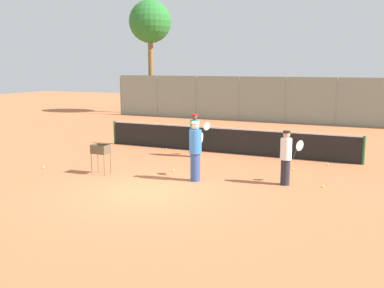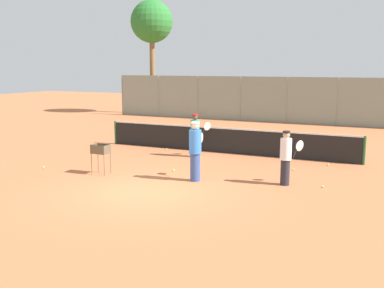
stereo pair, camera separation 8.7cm
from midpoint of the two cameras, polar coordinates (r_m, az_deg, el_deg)
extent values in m
plane|color=#B7663D|center=(13.09, -6.20, -6.11)|extent=(80.00, 80.00, 0.00)
cylinder|color=#26592D|center=(21.25, -9.90, 1.47)|extent=(0.10, 0.10, 1.07)
cylinder|color=#26592D|center=(17.62, 20.85, -0.76)|extent=(0.10, 0.10, 1.07)
cube|color=black|center=(18.74, 4.00, 0.38)|extent=(10.91, 0.01, 1.01)
cube|color=white|center=(18.66, 4.02, 2.00)|extent=(10.91, 0.02, 0.06)
cylinder|color=gray|center=(34.03, -9.11, 6.17)|extent=(0.08, 0.08, 2.92)
cylinder|color=gray|center=(32.43, -4.54, 6.08)|extent=(0.08, 0.08, 2.92)
cylinder|color=gray|center=(31.05, 0.47, 5.95)|extent=(0.08, 0.08, 2.92)
cylinder|color=gray|center=(29.93, 5.90, 5.75)|extent=(0.08, 0.08, 2.92)
cylinder|color=gray|center=(29.09, 11.68, 5.48)|extent=(0.08, 0.08, 2.92)
cylinder|color=gray|center=(28.56, 17.74, 5.14)|extent=(0.08, 0.08, 2.92)
cube|color=gray|center=(29.09, 11.68, 5.48)|extent=(24.67, 0.01, 2.92)
cylinder|color=brown|center=(34.53, -5.31, 8.79)|extent=(0.39, 0.39, 5.91)
sphere|color=#28722D|center=(34.68, -5.41, 15.24)|extent=(3.15, 3.15, 3.15)
cylinder|color=#26262D|center=(14.00, 11.58, -3.53)|extent=(0.28, 0.28, 0.79)
cylinder|color=white|center=(13.85, 11.68, -0.62)|extent=(0.34, 0.34, 0.66)
sphere|color=tan|center=(13.78, 11.74, 1.16)|extent=(0.21, 0.21, 0.21)
cylinder|color=black|center=(13.76, 11.76, 1.54)|extent=(0.22, 0.22, 0.05)
cylinder|color=black|center=(14.10, 12.77, -1.15)|extent=(0.11, 0.13, 0.27)
ellipsoid|color=silver|center=(14.17, 13.35, -0.21)|extent=(0.27, 0.33, 0.43)
cylinder|color=white|center=(17.92, 0.20, -0.36)|extent=(0.29, 0.29, 0.81)
cylinder|color=teal|center=(17.80, 0.20, 2.00)|extent=(0.36, 0.36, 0.68)
sphere|color=brown|center=(17.74, 0.20, 3.43)|extent=(0.22, 0.22, 0.22)
cylinder|color=red|center=(17.73, 0.20, 3.74)|extent=(0.23, 0.23, 0.05)
cylinder|color=black|center=(17.97, 1.24, 1.53)|extent=(0.12, 0.13, 0.27)
ellipsoid|color=silver|center=(18.02, 1.75, 2.26)|extent=(0.29, 0.32, 0.43)
cylinder|color=#334C8C|center=(14.16, 0.25, -2.95)|extent=(0.32, 0.32, 0.89)
cylinder|color=blue|center=(14.00, 0.26, 0.30)|extent=(0.39, 0.39, 0.74)
sphere|color=#DBB28C|center=(13.93, 0.26, 2.30)|extent=(0.24, 0.24, 0.24)
cylinder|color=white|center=(13.92, 0.26, 2.71)|extent=(0.25, 0.25, 0.06)
cylinder|color=black|center=(14.38, 0.79, -0.19)|extent=(0.04, 0.15, 0.27)
ellipsoid|color=silver|center=(14.52, 1.05, 0.78)|extent=(0.05, 0.40, 0.43)
cylinder|color=brown|center=(15.40, -12.80, -2.50)|extent=(0.02, 0.02, 0.71)
cylinder|color=brown|center=(15.10, -11.25, -2.69)|extent=(0.02, 0.02, 0.71)
cylinder|color=brown|center=(15.68, -12.00, -2.25)|extent=(0.02, 0.02, 0.71)
cylinder|color=brown|center=(15.39, -10.47, -2.43)|extent=(0.02, 0.02, 0.71)
cube|color=brown|center=(15.32, -11.68, -1.15)|extent=(0.55, 0.40, 0.01)
cube|color=brown|center=(15.13, -12.15, -0.74)|extent=(0.55, 0.01, 0.30)
cube|color=brown|center=(15.45, -11.26, -0.50)|extent=(0.55, 0.01, 0.30)
cube|color=brown|center=(15.45, -12.52, -0.54)|extent=(0.01, 0.40, 0.30)
cube|color=brown|center=(15.13, -10.86, -0.70)|extent=(0.01, 0.40, 0.30)
sphere|color=#D1E54C|center=(15.34, -12.09, -0.80)|extent=(0.07, 0.07, 0.07)
sphere|color=#D1E54C|center=(15.49, -12.18, -0.90)|extent=(0.07, 0.07, 0.07)
sphere|color=#D1E54C|center=(15.47, -11.67, -0.90)|extent=(0.07, 0.07, 0.07)
sphere|color=#D1E54C|center=(15.48, -11.76, -0.89)|extent=(0.07, 0.07, 0.07)
sphere|color=#D1E54C|center=(15.39, -11.31, -0.74)|extent=(0.07, 0.07, 0.07)
sphere|color=#D1E54C|center=(15.33, -11.44, -0.99)|extent=(0.07, 0.07, 0.07)
sphere|color=#D1E54C|center=(15.33, -12.35, -0.82)|extent=(0.07, 0.07, 0.07)
sphere|color=#D1E54C|center=(15.40, -11.89, -0.75)|extent=(0.07, 0.07, 0.07)
sphere|color=#D1E54C|center=(15.34, -12.34, -1.01)|extent=(0.07, 0.07, 0.07)
sphere|color=#D1E54C|center=(15.23, -11.31, -0.85)|extent=(0.07, 0.07, 0.07)
sphere|color=#D1E54C|center=(17.18, 16.72, -2.50)|extent=(0.07, 0.07, 0.07)
sphere|color=#D1E54C|center=(16.85, -18.50, -2.83)|extent=(0.07, 0.07, 0.07)
sphere|color=#D1E54C|center=(14.06, 16.11, -5.18)|extent=(0.07, 0.07, 0.07)
sphere|color=#D1E54C|center=(16.08, 12.60, -3.14)|extent=(0.07, 0.07, 0.07)
sphere|color=#D1E54C|center=(19.49, -3.45, -0.66)|extent=(0.07, 0.07, 0.07)
sphere|color=#D1E54C|center=(15.55, -2.51, -3.35)|extent=(0.07, 0.07, 0.07)
cube|color=white|center=(32.29, 16.45, 3.90)|extent=(4.20, 1.70, 0.90)
cube|color=#33383D|center=(32.25, 16.17, 5.33)|extent=(2.20, 1.50, 0.70)
camera|label=1|loc=(0.04, -90.16, -0.03)|focal=42.00mm
camera|label=2|loc=(0.04, 89.84, 0.03)|focal=42.00mm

